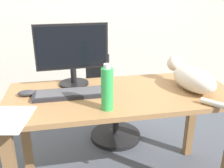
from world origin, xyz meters
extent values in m
cube|color=#9E7247|center=(0.00, 0.00, 0.73)|extent=(1.45, 0.64, 0.03)
cube|color=olive|center=(-0.67, 0.26, 0.36)|extent=(0.06, 0.06, 0.71)
cube|color=olive|center=(0.67, 0.26, 0.36)|extent=(0.06, 0.06, 0.71)
cylinder|color=black|center=(0.10, 0.63, 0.02)|extent=(0.48, 0.48, 0.04)
cylinder|color=black|center=(0.10, 0.63, 0.22)|extent=(0.06, 0.06, 0.43)
cylinder|color=black|center=(0.10, 0.63, 0.46)|extent=(0.44, 0.44, 0.06)
cube|color=black|center=(-0.08, 0.58, 0.69)|extent=(0.16, 0.35, 0.40)
cylinder|color=black|center=(-0.29, 0.21, 0.75)|extent=(0.20, 0.20, 0.01)
cylinder|color=black|center=(-0.29, 0.21, 0.81)|extent=(0.04, 0.04, 0.10)
cube|color=black|center=(-0.29, 0.21, 1.01)|extent=(0.48, 0.05, 0.30)
cube|color=black|center=(-0.29, 0.19, 1.01)|extent=(0.45, 0.03, 0.27)
cube|color=#232328|center=(-0.33, 0.01, 0.76)|extent=(0.44, 0.15, 0.02)
cube|color=#515156|center=(-0.33, 0.01, 0.77)|extent=(0.40, 0.12, 0.00)
ellipsoid|color=silver|center=(0.46, -0.05, 0.82)|extent=(0.24, 0.39, 0.15)
sphere|color=silver|center=(0.43, 0.16, 0.87)|extent=(0.11, 0.11, 0.11)
cone|color=silver|center=(0.40, 0.15, 0.92)|extent=(0.04, 0.04, 0.04)
cone|color=silver|center=(0.46, 0.17, 0.92)|extent=(0.04, 0.04, 0.04)
cylinder|color=silver|center=(0.47, -0.31, 0.76)|extent=(0.14, 0.16, 0.03)
ellipsoid|color=#333338|center=(-0.59, 0.07, 0.76)|extent=(0.11, 0.06, 0.04)
cube|color=white|center=(-0.64, -0.23, 0.74)|extent=(0.26, 0.33, 0.00)
cylinder|color=green|center=(-0.13, -0.21, 0.86)|extent=(0.07, 0.07, 0.23)
cylinder|color=silver|center=(-0.13, -0.21, 0.99)|extent=(0.04, 0.04, 0.02)
camera|label=1|loc=(-0.34, -1.41, 1.35)|focal=39.59mm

